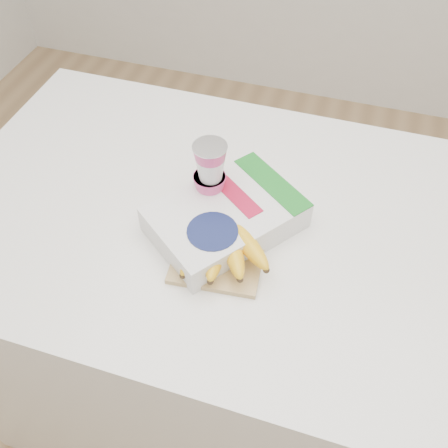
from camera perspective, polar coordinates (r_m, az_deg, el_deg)
name	(u,v)px	position (r m, az deg, el deg)	size (l,w,h in m)	color
room	(211,74)	(0.94, -1.52, 16.71)	(4.00, 4.00, 4.00)	tan
table	(216,318)	(1.57, -0.89, -10.74)	(1.31, 0.88, 0.99)	white
cutting_board	(222,242)	(1.10, -0.18, -2.06)	(0.19, 0.26, 0.01)	tan
bananas	(224,244)	(1.06, 0.03, -2.25)	(0.20, 0.21, 0.07)	#382816
yogurt_stack	(210,174)	(1.11, -1.61, 5.71)	(0.08, 0.08, 0.18)	white
cereal_box	(226,217)	(1.11, 0.21, 0.75)	(0.37, 0.39, 0.07)	white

